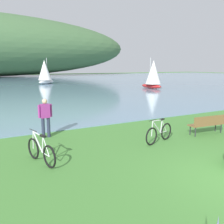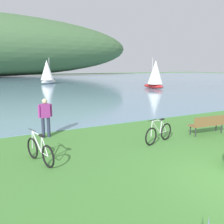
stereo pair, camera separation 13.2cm
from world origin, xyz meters
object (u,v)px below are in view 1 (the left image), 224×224
person_at_shoreline (45,115)px  sailboat_nearest_to_shore (153,74)px  bicycle_beside_path (41,151)px  sailboat_mid_bay (45,72)px  park_bench_near_camera (208,123)px  bicycle_leaning_near_bench (159,133)px

person_at_shoreline → sailboat_nearest_to_shore: size_ratio=0.41×
person_at_shoreline → sailboat_nearest_to_shore: sailboat_nearest_to_shore is taller
bicycle_beside_path → sailboat_nearest_to_shore: sailboat_nearest_to_shore is taller
sailboat_mid_bay → park_bench_near_camera: bearing=-92.1°
bicycle_leaning_near_bench → bicycle_beside_path: bearing=179.0°
bicycle_leaning_near_bench → person_at_shoreline: (-3.87, 2.91, 0.58)m
park_bench_near_camera → sailboat_mid_bay: (1.34, 35.89, 1.63)m
bicycle_leaning_near_bench → sailboat_nearest_to_shore: bearing=52.7°
bicycle_leaning_near_bench → sailboat_nearest_to_shore: (14.99, 19.68, 1.62)m
park_bench_near_camera → person_at_shoreline: (-6.59, 3.01, 0.46)m
bicycle_leaning_near_bench → bicycle_beside_path: size_ratio=0.99×
bicycle_beside_path → bicycle_leaning_near_bench: bearing=-1.0°
park_bench_near_camera → bicycle_leaning_near_bench: bearing=177.9°
bicycle_leaning_near_bench → sailboat_mid_bay: bearing=83.5°
bicycle_beside_path → person_at_shoreline: bearing=73.2°
park_bench_near_camera → bicycle_beside_path: (-7.44, 0.18, -0.12)m
bicycle_beside_path → sailboat_mid_bay: size_ratio=0.38×
bicycle_beside_path → person_at_shoreline: 3.01m
person_at_shoreline → sailboat_nearest_to_shore: bearing=41.6°
park_bench_near_camera → bicycle_leaning_near_bench: size_ratio=1.07×
sailboat_nearest_to_shore → bicycle_leaning_near_bench: bearing=-127.3°
park_bench_near_camera → sailboat_mid_bay: bearing=87.9°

